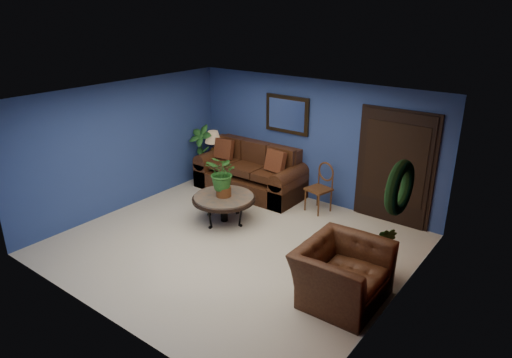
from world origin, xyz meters
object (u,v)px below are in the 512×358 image
Objects in this scene: armchair at (342,273)px; coffee_table at (224,199)px; side_chair at (321,184)px; table_lamp at (213,141)px; sofa at (252,176)px; end_table at (214,164)px.

coffee_table is at bearing 72.66° from armchair.
armchair is at bearing -41.73° from side_chair.
coffee_table is 2.19m from table_lamp.
side_chair is at bearing 1.04° from sofa.
end_table reaches higher than coffee_table.
end_table is at bearing 137.13° from coffee_table.
sofa is 2.43× the size of side_chair.
side_chair is at bearing 34.55° from armchair.
end_table is at bearing 61.83° from armchair.
table_lamp is 0.63× the size of side_chair.
armchair is (1.68, -2.39, -0.15)m from side_chair.
table_lamp is at bearing 137.13° from coffee_table.
side_chair is at bearing 1.46° from end_table.
sofa is at bearing 108.24° from coffee_table.
sofa is 2.01× the size of coffee_table.
armchair is (3.38, -2.36, 0.05)m from sofa.
sofa reaches higher than end_table.
end_table is at bearing -165.49° from side_chair.
sofa is 4.12m from armchair.
sofa is 1.92× the size of armchair.
coffee_table is 3.01m from armchair.
table_lamp is at bearing 61.83° from armchair.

